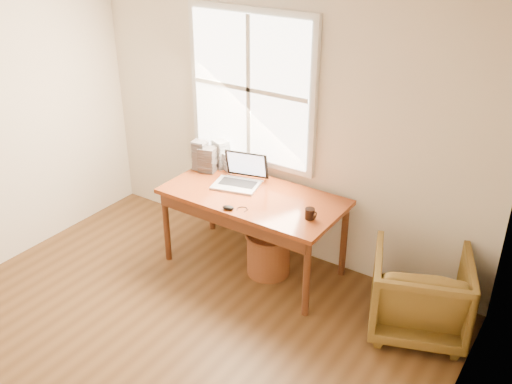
{
  "coord_description": "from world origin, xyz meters",
  "views": [
    {
      "loc": [
        2.46,
        -1.87,
        3.04
      ],
      "look_at": [
        0.13,
        1.65,
        0.88
      ],
      "focal_mm": 40.0,
      "sensor_mm": 36.0,
      "label": 1
    }
  ],
  "objects_px": {
    "desk": "(253,197)",
    "cd_stack_a": "(221,154)",
    "armchair": "(420,293)",
    "laptop": "(236,172)",
    "wicker_stool": "(268,254)",
    "coffee_mug": "(310,214)"
  },
  "relations": [
    {
      "from": "desk",
      "to": "cd_stack_a",
      "type": "distance_m",
      "value": 0.69
    },
    {
      "from": "desk",
      "to": "armchair",
      "type": "distance_m",
      "value": 1.6
    },
    {
      "from": "armchair",
      "to": "laptop",
      "type": "xyz_separation_m",
      "value": [
        -1.77,
        0.05,
        0.56
      ]
    },
    {
      "from": "desk",
      "to": "armchair",
      "type": "xyz_separation_m",
      "value": [
        1.55,
        0.0,
        -0.39
      ]
    },
    {
      "from": "cd_stack_a",
      "to": "armchair",
      "type": "bearing_deg",
      "value": -8.6
    },
    {
      "from": "desk",
      "to": "laptop",
      "type": "distance_m",
      "value": 0.28
    },
    {
      "from": "desk",
      "to": "cd_stack_a",
      "type": "height_order",
      "value": "cd_stack_a"
    },
    {
      "from": "wicker_stool",
      "to": "coffee_mug",
      "type": "relative_size",
      "value": 4.3
    },
    {
      "from": "laptop",
      "to": "coffee_mug",
      "type": "relative_size",
      "value": 4.45
    },
    {
      "from": "laptop",
      "to": "coffee_mug",
      "type": "distance_m",
      "value": 0.85
    },
    {
      "from": "laptop",
      "to": "cd_stack_a",
      "type": "xyz_separation_m",
      "value": [
        -0.36,
        0.27,
        -0.01
      ]
    },
    {
      "from": "armchair",
      "to": "coffee_mug",
      "type": "relative_size",
      "value": 8.19
    },
    {
      "from": "laptop",
      "to": "armchair",
      "type": "bearing_deg",
      "value": -15.8
    },
    {
      "from": "laptop",
      "to": "cd_stack_a",
      "type": "distance_m",
      "value": 0.45
    },
    {
      "from": "laptop",
      "to": "cd_stack_a",
      "type": "relative_size",
      "value": 1.47
    },
    {
      "from": "desk",
      "to": "wicker_stool",
      "type": "relative_size",
      "value": 4.11
    },
    {
      "from": "wicker_stool",
      "to": "coffee_mug",
      "type": "xyz_separation_m",
      "value": [
        0.45,
        -0.1,
        0.6
      ]
    },
    {
      "from": "armchair",
      "to": "cd_stack_a",
      "type": "xyz_separation_m",
      "value": [
        -2.13,
        0.32,
        0.55
      ]
    },
    {
      "from": "armchair",
      "to": "wicker_stool",
      "type": "relative_size",
      "value": 1.9
    },
    {
      "from": "coffee_mug",
      "to": "cd_stack_a",
      "type": "height_order",
      "value": "cd_stack_a"
    },
    {
      "from": "armchair",
      "to": "coffee_mug",
      "type": "distance_m",
      "value": 1.05
    },
    {
      "from": "armchair",
      "to": "wicker_stool",
      "type": "bearing_deg",
      "value": -20.5
    }
  ]
}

